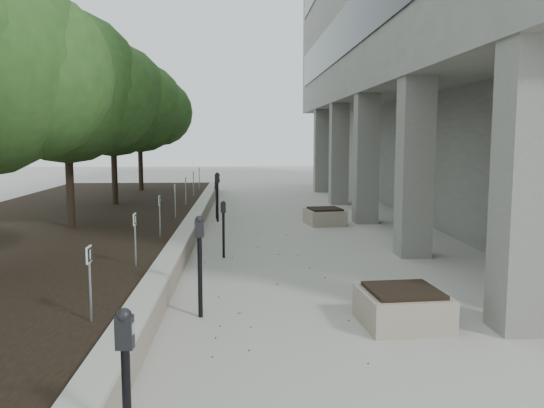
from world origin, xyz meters
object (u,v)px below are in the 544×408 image
object	(u,v)px
crabapple_tree_5	(140,126)
parking_meter_3	(223,229)
parking_meter_4	(216,200)
parking_meter_1	(127,405)
planter_front	(403,307)
parking_meter_5	(217,197)
crabapple_tree_4	(113,124)
crabapple_tree_3	(67,119)
parking_meter_2	(200,267)
planter_back	(325,216)

from	to	relation	value
crabapple_tree_5	parking_meter_3	bearing A→B (deg)	-71.89
parking_meter_3	parking_meter_4	bearing A→B (deg)	101.82
parking_meter_1	parking_meter_3	size ratio (longest dim) A/B	1.15
planter_front	parking_meter_3	bearing A→B (deg)	120.10
crabapple_tree_5	parking_meter_1	bearing A→B (deg)	-80.31
parking_meter_1	parking_meter_3	distance (m)	8.48
parking_meter_3	parking_meter_4	xyz separation A→B (m)	(-0.43, 6.01, -0.01)
parking_meter_1	parking_meter_5	world-z (taller)	parking_meter_5
parking_meter_5	planter_front	bearing A→B (deg)	-53.19
crabapple_tree_4	parking_meter_3	bearing A→B (deg)	-60.72
parking_meter_3	planter_front	size ratio (longest dim) A/B	1.11
crabapple_tree_3	parking_meter_2	world-z (taller)	crabapple_tree_3
parking_meter_3	parking_meter_5	world-z (taller)	parking_meter_5
parking_meter_1	parking_meter_4	xyz separation A→B (m)	(-0.00, 14.48, -0.11)
crabapple_tree_4	parking_meter_5	xyz separation A→B (m)	(3.55, -1.57, -2.33)
crabapple_tree_4	parking_meter_1	distance (m)	16.03
parking_meter_4	parking_meter_5	distance (m)	0.60
crabapple_tree_3	crabapple_tree_5	xyz separation A→B (m)	(0.00, 10.00, 0.00)
crabapple_tree_5	parking_meter_4	bearing A→B (deg)	-59.75
parking_meter_3	planter_back	bearing A→B (deg)	65.39
crabapple_tree_5	parking_meter_2	xyz separation A→B (m)	(3.71, -16.17, -2.35)
planter_back	crabapple_tree_5	bearing A→B (deg)	133.21
parking_meter_3	planter_back	size ratio (longest dim) A/B	1.17
planter_front	crabapple_tree_4	bearing A→B (deg)	119.61
parking_meter_5	planter_back	xyz separation A→B (m)	(3.33, -0.76, -0.53)
crabapple_tree_3	planter_back	xyz separation A→B (m)	(6.88, 2.67, -2.86)
planter_back	crabapple_tree_3	bearing A→B (deg)	-158.76
parking_meter_4	planter_front	size ratio (longest dim) A/B	1.08
crabapple_tree_4	parking_meter_5	distance (m)	4.53
parking_meter_3	planter_back	xyz separation A→B (m)	(2.96, 4.67, -0.39)
parking_meter_2	parking_meter_5	xyz separation A→B (m)	(-0.16, 9.61, 0.02)
parking_meter_2	planter_back	distance (m)	9.41
crabapple_tree_3	crabapple_tree_5	bearing A→B (deg)	90.00
parking_meter_2	crabapple_tree_5	bearing A→B (deg)	91.77
crabapple_tree_5	parking_meter_5	bearing A→B (deg)	-61.59
parking_meter_2	planter_front	distance (m)	3.02
crabapple_tree_3	planter_front	world-z (taller)	crabapple_tree_3
parking_meter_2	parking_meter_3	distance (m)	4.18
crabapple_tree_3	parking_meter_1	xyz separation A→B (m)	(3.49, -10.47, -2.38)
crabapple_tree_3	planter_back	world-z (taller)	crabapple_tree_3
parking_meter_1	crabapple_tree_5	bearing A→B (deg)	104.10
crabapple_tree_3	crabapple_tree_5	distance (m)	10.00
parking_meter_2	parking_meter_3	size ratio (longest dim) A/B	1.20
crabapple_tree_3	parking_meter_2	distance (m)	7.58
crabapple_tree_4	planter_front	xyz separation A→B (m)	(6.64, -11.69, -2.85)
parking_meter_3	planter_front	distance (m)	5.44
crabapple_tree_4	parking_meter_1	bearing A→B (deg)	-77.27
parking_meter_1	planter_front	world-z (taller)	parking_meter_1
crabapple_tree_3	crabapple_tree_4	distance (m)	5.00
crabapple_tree_5	parking_meter_1	size ratio (longest dim) A/B	3.69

